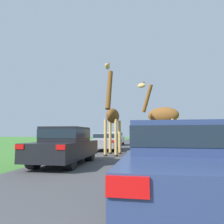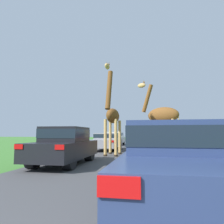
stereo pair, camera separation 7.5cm
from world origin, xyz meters
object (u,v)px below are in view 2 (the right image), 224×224
Objects in this scene: car_verge_right at (115,138)px; car_far_ahead at (107,141)px; car_lead_maroon at (179,161)px; car_queue_left at (159,140)px; car_rear_follower at (65,145)px; giraffe_near_road at (112,116)px; car_queue_right at (153,138)px; giraffe_companion at (162,116)px.

car_far_ahead is at bearing -85.25° from car_verge_right.
car_lead_maroon is 19.10m from car_verge_right.
car_verge_right is (-0.58, 6.99, 0.06)m from car_far_ahead.
car_queue_left is at bearing -38.99° from car_verge_right.
car_verge_right is at bearing 91.34° from car_rear_follower.
car_queue_left is at bearing -111.78° from giraffe_near_road.
car_rear_follower reaches higher than car_verge_right.
giraffe_near_road is 8.41m from car_lead_maroon.
car_queue_right is 1.10× the size of car_verge_right.
car_queue_left is (0.27, -8.16, 0.03)m from car_queue_right.
car_verge_right is (-4.39, -4.39, 0.08)m from car_queue_right.
car_far_ahead is 1.14× the size of car_verge_right.
giraffe_companion is 8.83m from car_lead_maroon.
car_lead_maroon is at bearing -90.24° from car_queue_right.
giraffe_companion is at bearing -162.40° from giraffe_near_road.
giraffe_near_road is 11.01m from car_verge_right.
car_far_ahead is 7.49m from car_rear_follower.
car_far_ahead reaches higher than car_queue_right.
car_queue_right is (0.10, 23.00, -0.08)m from car_lead_maroon.
car_queue_left is at bearing 68.01° from car_rear_follower.
car_rear_follower reaches higher than car_far_ahead.
giraffe_near_road reaches higher than car_far_ahead.
car_queue_right is (-0.19, 14.31, -1.64)m from giraffe_companion.
car_queue_left is 1.13× the size of car_verge_right.
car_queue_left reaches higher than car_queue_right.
giraffe_companion reaches higher than car_lead_maroon.
giraffe_near_road is at bearing -113.10° from car_queue_left.
car_queue_right is at bearing 45.02° from car_verge_right.
giraffe_near_road is 3.03m from giraffe_companion.
car_queue_left is (0.08, 6.15, -1.62)m from giraffe_companion.
giraffe_companion is 1.03× the size of car_far_ahead.
car_rear_follower is at bearing -102.12° from car_queue_right.
car_queue_right is at bearing 77.88° from car_rear_follower.
car_queue_right is 8.17m from car_queue_left.
giraffe_near_road is at bearing -81.15° from car_verge_right.
car_far_ahead reaches higher than car_queue_left.
car_verge_right reaches higher than car_queue_right.
giraffe_companion is 1.06× the size of car_lead_maroon.
giraffe_companion is 1.05× the size of car_queue_left.
giraffe_near_road is 1.15× the size of car_queue_left.
giraffe_near_road is 1.16× the size of car_lead_maroon.
car_rear_follower is (-0.24, -7.49, 0.10)m from car_far_ahead.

